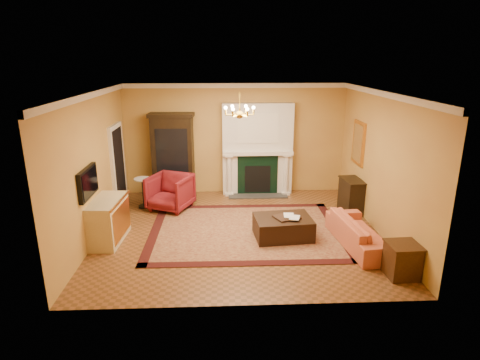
{
  "coord_description": "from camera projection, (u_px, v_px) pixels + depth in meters",
  "views": [
    {
      "loc": [
        -0.36,
        -8.07,
        3.66
      ],
      "look_at": [
        0.02,
        0.3,
        1.08
      ],
      "focal_mm": 30.0,
      "sensor_mm": 36.0,
      "label": 1
    }
  ],
  "objects": [
    {
      "name": "console_table",
      "position": [
        351.0,
        196.0,
        9.78
      ],
      "size": [
        0.48,
        0.76,
        0.8
      ],
      "primitive_type": "cube",
      "rotation": [
        0.0,
        0.0,
        0.1
      ],
      "color": "black",
      "rests_on": "floor"
    },
    {
      "name": "fireplace",
      "position": [
        257.0,
        151.0,
        10.92
      ],
      "size": [
        1.9,
        0.7,
        2.5
      ],
      "color": "silver",
      "rests_on": "wall_back"
    },
    {
      "name": "floor",
      "position": [
        240.0,
        232.0,
        8.8
      ],
      "size": [
        6.0,
        5.5,
        0.02
      ],
      "primitive_type": "cube",
      "color": "brown",
      "rests_on": "ground"
    },
    {
      "name": "topiary_left",
      "position": [
        239.0,
        142.0,
        10.78
      ],
      "size": [
        0.16,
        0.16,
        0.44
      ],
      "color": "tan",
      "rests_on": "fireplace"
    },
    {
      "name": "doorway",
      "position": [
        118.0,
        167.0,
        9.98
      ],
      "size": [
        0.08,
        1.05,
        2.1
      ],
      "color": "silver",
      "rests_on": "wall_left"
    },
    {
      "name": "pedestal_table",
      "position": [
        143.0,
        191.0,
        10.07
      ],
      "size": [
        0.43,
        0.43,
        0.77
      ],
      "color": "black",
      "rests_on": "floor"
    },
    {
      "name": "wall_left",
      "position": [
        93.0,
        167.0,
        8.22
      ],
      "size": [
        0.02,
        5.5,
        3.0
      ],
      "primitive_type": "cube",
      "color": "gold",
      "rests_on": "floor"
    },
    {
      "name": "topiary_right",
      "position": [
        283.0,
        142.0,
        10.84
      ],
      "size": [
        0.15,
        0.15,
        0.39
      ],
      "color": "tan",
      "rests_on": "fireplace"
    },
    {
      "name": "ottoman_tray",
      "position": [
        287.0,
        217.0,
        8.34
      ],
      "size": [
        0.61,
        0.55,
        0.03
      ],
      "primitive_type": "cube",
      "rotation": [
        0.0,
        0.0,
        0.41
      ],
      "color": "black",
      "rests_on": "leather_ottoman"
    },
    {
      "name": "chandelier",
      "position": [
        240.0,
        112.0,
        8.03
      ],
      "size": [
        0.63,
        0.55,
        0.53
      ],
      "color": "gold",
      "rests_on": "ceiling"
    },
    {
      "name": "wall_front",
      "position": [
        248.0,
        215.0,
        5.72
      ],
      "size": [
        6.0,
        0.02,
        3.0
      ],
      "primitive_type": "cube",
      "color": "gold",
      "rests_on": "floor"
    },
    {
      "name": "crown_molding",
      "position": [
        238.0,
        91.0,
        8.84
      ],
      "size": [
        6.0,
        5.5,
        0.12
      ],
      "color": "silver",
      "rests_on": "ceiling"
    },
    {
      "name": "tv_panel",
      "position": [
        88.0,
        183.0,
        7.7
      ],
      "size": [
        0.09,
        0.95,
        0.58
      ],
      "color": "black",
      "rests_on": "wall_left"
    },
    {
      "name": "gilt_mirror",
      "position": [
        358.0,
        143.0,
        9.77
      ],
      "size": [
        0.06,
        0.76,
        1.05
      ],
      "color": "gold",
      "rests_on": "wall_right"
    },
    {
      "name": "coral_sofa",
      "position": [
        361.0,
        228.0,
        8.03
      ],
      "size": [
        0.76,
        1.99,
        0.76
      ],
      "primitive_type": "imported",
      "rotation": [
        0.0,
        0.0,
        1.67
      ],
      "color": "#C0573D",
      "rests_on": "floor"
    },
    {
      "name": "wingback_armchair",
      "position": [
        170.0,
        190.0,
        9.95
      ],
      "size": [
        1.21,
        1.18,
        0.97
      ],
      "primitive_type": "imported",
      "rotation": [
        0.0,
        0.0,
        -0.4
      ],
      "color": "maroon",
      "rests_on": "floor"
    },
    {
      "name": "wall_right",
      "position": [
        381.0,
        164.0,
        8.48
      ],
      "size": [
        0.02,
        5.5,
        3.0
      ],
      "primitive_type": "cube",
      "color": "gold",
      "rests_on": "floor"
    },
    {
      "name": "end_table",
      "position": [
        402.0,
        261.0,
        6.91
      ],
      "size": [
        0.52,
        0.52,
        0.58
      ],
      "primitive_type": "cube",
      "rotation": [
        0.0,
        0.0,
        0.04
      ],
      "color": "#3C2510",
      "rests_on": "floor"
    },
    {
      "name": "ceiling",
      "position": [
        240.0,
        91.0,
        7.91
      ],
      "size": [
        6.0,
        5.5,
        0.02
      ],
      "primitive_type": "cube",
      "color": "white",
      "rests_on": "wall_back"
    },
    {
      "name": "book_b",
      "position": [
        290.0,
        212.0,
        8.22
      ],
      "size": [
        0.2,
        0.08,
        0.28
      ],
      "primitive_type": "imported",
      "rotation": [
        0.0,
        0.0,
        -0.28
      ],
      "color": "gray",
      "rests_on": "ottoman_tray"
    },
    {
      "name": "wall_back",
      "position": [
        235.0,
        139.0,
        10.99
      ],
      "size": [
        6.0,
        0.02,
        3.0
      ],
      "primitive_type": "cube",
      "color": "gold",
      "rests_on": "floor"
    },
    {
      "name": "leather_ottoman",
      "position": [
        283.0,
        227.0,
        8.42
      ],
      "size": [
        1.24,
        0.96,
        0.44
      ],
      "primitive_type": "cube",
      "rotation": [
        0.0,
        0.0,
        0.09
      ],
      "color": "black",
      "rests_on": "oriental_rug"
    },
    {
      "name": "oriental_rug",
      "position": [
        246.0,
        230.0,
        8.81
      ],
      "size": [
        4.21,
        3.17,
        0.02
      ],
      "primitive_type": "cube",
      "rotation": [
        0.0,
        0.0,
        -0.01
      ],
      "color": "#4F1410",
      "rests_on": "floor"
    },
    {
      "name": "book_a",
      "position": [
        284.0,
        210.0,
        8.3
      ],
      "size": [
        0.21,
        0.04,
        0.28
      ],
      "primitive_type": "imported",
      "rotation": [
        0.0,
        0.0,
        -0.09
      ],
      "color": "gray",
      "rests_on": "ottoman_tray"
    },
    {
      "name": "china_cabinet",
      "position": [
        173.0,
        157.0,
        10.78
      ],
      "size": [
        1.1,
        0.54,
        2.16
      ],
      "primitive_type": "cube",
      "rotation": [
        0.0,
        0.0,
        -0.05
      ],
      "color": "black",
      "rests_on": "floor"
    },
    {
      "name": "commode",
      "position": [
        108.0,
        220.0,
        8.22
      ],
      "size": [
        0.64,
        1.23,
        0.89
      ],
      "primitive_type": "cube",
      "rotation": [
        0.0,
        0.0,
        -0.06
      ],
      "color": "beige",
      "rests_on": "floor"
    }
  ]
}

